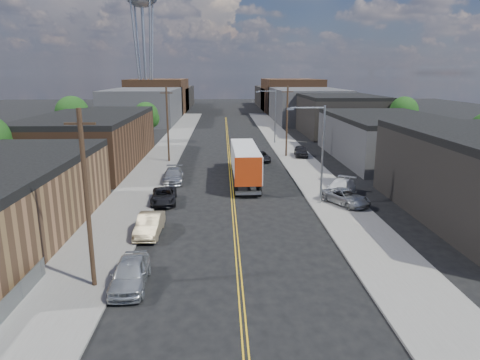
{
  "coord_description": "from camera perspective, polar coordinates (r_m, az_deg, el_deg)",
  "views": [
    {
      "loc": [
        -0.91,
        -12.21,
        11.71
      ],
      "look_at": [
        0.6,
        24.54,
        2.5
      ],
      "focal_mm": 32.0,
      "sensor_mm": 36.0,
      "label": 1
    }
  ],
  "objects": [
    {
      "name": "ground",
      "position": [
        73.16,
        -1.61,
        4.84
      ],
      "size": [
        260.0,
        260.0,
        0.0
      ],
      "primitive_type": "plane",
      "color": "black",
      "rests_on": "ground"
    },
    {
      "name": "centerline",
      "position": [
        58.4,
        -1.41,
        2.49
      ],
      "size": [
        0.32,
        120.0,
        0.01
      ],
      "primitive_type": "cube",
      "color": "gold",
      "rests_on": "ground"
    },
    {
      "name": "sidewalk_left",
      "position": [
        59.01,
        -10.68,
        2.44
      ],
      "size": [
        5.0,
        140.0,
        0.15
      ],
      "primitive_type": "cube",
      "color": "slate",
      "rests_on": "ground"
    },
    {
      "name": "sidewalk_right",
      "position": [
        59.3,
        7.82,
        2.61
      ],
      "size": [
        5.0,
        140.0,
        0.15
      ],
      "primitive_type": "cube",
      "color": "slate",
      "rests_on": "ground"
    },
    {
      "name": "warehouse_brown",
      "position": [
        59.35,
        -19.14,
        5.14
      ],
      "size": [
        12.0,
        26.0,
        6.6
      ],
      "color": "#4B2F1E",
      "rests_on": "ground"
    },
    {
      "name": "industrial_right_b",
      "position": [
        63.15,
        19.04,
        5.41
      ],
      "size": [
        14.0,
        24.0,
        6.1
      ],
      "color": "#39393B",
      "rests_on": "ground"
    },
    {
      "name": "industrial_right_c",
      "position": [
        87.63,
        12.96,
        8.53
      ],
      "size": [
        14.0,
        22.0,
        7.6
      ],
      "color": "black",
      "rests_on": "ground"
    },
    {
      "name": "skyline_left_a",
      "position": [
        109.17,
        -12.59,
        9.68
      ],
      "size": [
        16.0,
        30.0,
        8.0
      ],
      "primitive_type": "cube",
      "color": "#39393B",
      "rests_on": "ground"
    },
    {
      "name": "skyline_right_a",
      "position": [
        109.5,
        8.8,
        9.86
      ],
      "size": [
        16.0,
        30.0,
        8.0
      ],
      "primitive_type": "cube",
      "color": "#39393B",
      "rests_on": "ground"
    },
    {
      "name": "skyline_left_b",
      "position": [
        133.75,
        -10.75,
        10.94
      ],
      "size": [
        16.0,
        26.0,
        10.0
      ],
      "primitive_type": "cube",
      "color": "#4B2F1E",
      "rests_on": "ground"
    },
    {
      "name": "skyline_right_b",
      "position": [
        134.02,
        6.76,
        11.09
      ],
      "size": [
        16.0,
        26.0,
        10.0
      ],
      "primitive_type": "cube",
      "color": "#4B2F1E",
      "rests_on": "ground"
    },
    {
      "name": "skyline_left_c",
      "position": [
        153.62,
        -9.66,
        10.8
      ],
      "size": [
        16.0,
        40.0,
        7.0
      ],
      "primitive_type": "cube",
      "color": "black",
      "rests_on": "ground"
    },
    {
      "name": "skyline_right_c",
      "position": [
        153.86,
        5.57,
        10.93
      ],
      "size": [
        16.0,
        40.0,
        7.0
      ],
      "primitive_type": "cube",
      "color": "black",
      "rests_on": "ground"
    },
    {
      "name": "streetlight_near",
      "position": [
        38.7,
        10.41,
        4.33
      ],
      "size": [
        3.39,
        0.25,
        9.0
      ],
      "color": "gray",
      "rests_on": "ground"
    },
    {
      "name": "streetlight_far",
      "position": [
        72.99,
        4.41,
        9.0
      ],
      "size": [
        3.39,
        0.25,
        9.0
      ],
      "color": "gray",
      "rests_on": "ground"
    },
    {
      "name": "utility_pole_left_near",
      "position": [
        24.28,
        -19.74,
        -2.49
      ],
      "size": [
        1.6,
        0.26,
        10.0
      ],
      "color": "black",
      "rests_on": "ground"
    },
    {
      "name": "utility_pole_left_far",
      "position": [
        58.04,
        -9.63,
        7.36
      ],
      "size": [
        1.6,
        0.26,
        10.0
      ],
      "color": "black",
      "rests_on": "ground"
    },
    {
      "name": "utility_pole_right",
      "position": [
        61.25,
        6.28,
        7.82
      ],
      "size": [
        1.6,
        0.26,
        10.0
      ],
      "color": "black",
      "rests_on": "ground"
    },
    {
      "name": "tree_left_mid",
      "position": [
        71.32,
        -21.4,
        8.09
      ],
      "size": [
        5.1,
        5.04,
        8.37
      ],
      "color": "black",
      "rests_on": "ground"
    },
    {
      "name": "tree_left_far",
      "position": [
        75.68,
        -12.38,
        8.32
      ],
      "size": [
        4.35,
        4.2,
        6.97
      ],
      "color": "black",
      "rests_on": "ground"
    },
    {
      "name": "tree_right_far",
      "position": [
        78.84,
        21.03,
        8.38
      ],
      "size": [
        4.85,
        4.76,
        7.91
      ],
      "color": "black",
      "rests_on": "ground"
    },
    {
      "name": "semi_truck",
      "position": [
        47.91,
        0.58,
        2.72
      ],
      "size": [
        2.82,
        15.37,
        4.02
      ],
      "rotation": [
        0.0,
        0.0,
        0.02
      ],
      "color": "silver",
      "rests_on": "ground"
    },
    {
      "name": "car_left_a",
      "position": [
        25.29,
        -14.45,
        -11.93
      ],
      "size": [
        2.12,
        4.86,
        1.63
      ],
      "primitive_type": "imported",
      "rotation": [
        0.0,
        0.0,
        0.04
      ],
      "color": "#B3B7B9",
      "rests_on": "ground"
    },
    {
      "name": "car_left_b",
      "position": [
        32.59,
        -11.97,
        -5.86
      ],
      "size": [
        1.74,
        4.76,
        1.56
      ],
      "primitive_type": "imported",
      "rotation": [
        0.0,
        0.0,
        -0.02
      ],
      "color": "tan",
      "rests_on": "ground"
    },
    {
      "name": "car_left_c",
      "position": [
        40.14,
        -10.12,
        -2.12
      ],
      "size": [
        2.64,
        5.04,
        1.35
      ],
      "primitive_type": "imported",
      "rotation": [
        0.0,
        0.0,
        0.08
      ],
      "color": "black",
      "rests_on": "ground"
    },
    {
      "name": "car_left_d",
      "position": [
        47.71,
        -8.89,
        0.6
      ],
      "size": [
        2.35,
        5.25,
        1.5
      ],
      "primitive_type": "imported",
      "rotation": [
        0.0,
        0.0,
        0.05
      ],
      "color": "#9EA0A3",
      "rests_on": "ground"
    },
    {
      "name": "car_right_lot_a",
      "position": [
        39.84,
        13.89,
        -2.2
      ],
      "size": [
        4.32,
        5.44,
        1.37
      ],
      "primitive_type": "imported",
      "rotation": [
        0.0,
        0.0,
        0.48
      ],
      "color": "#9B9EA0",
      "rests_on": "sidewalk_right"
    },
    {
      "name": "car_right_lot_b",
      "position": [
        42.29,
        13.16,
        -1.1
      ],
      "size": [
        4.61,
        5.63,
        1.53
      ],
      "primitive_type": "imported",
      "rotation": [
        0.0,
        0.0,
        -0.55
      ],
      "color": "silver",
      "rests_on": "sidewalk_right"
    },
    {
      "name": "car_right_lot_c",
      "position": [
        61.75,
        8.14,
        3.84
      ],
      "size": [
        2.23,
        4.61,
        1.52
      ],
      "primitive_type": "imported",
      "rotation": [
        0.0,
        0.0,
        -0.1
      ],
      "color": "black",
      "rests_on": "sidewalk_right"
    },
    {
      "name": "car_ahead_truck",
      "position": [
        58.54,
        2.79,
        3.15
      ],
      "size": [
        2.66,
        4.87,
        1.29
      ],
      "primitive_type": "imported",
      "rotation": [
        0.0,
        0.0,
        0.11
      ],
      "color": "black",
      "rests_on": "ground"
    }
  ]
}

